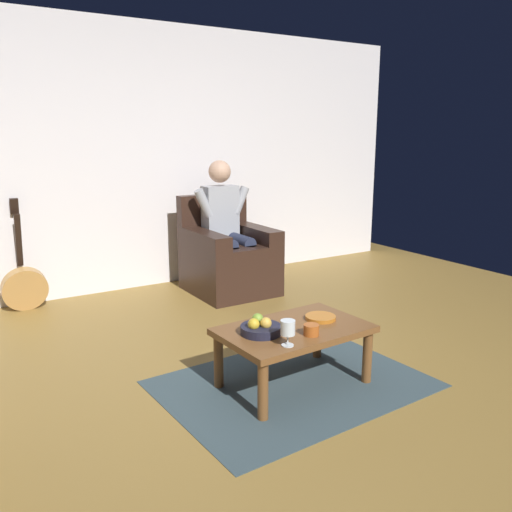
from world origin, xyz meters
TOP-DOWN VIEW (x-y plane):
  - ground_plane at (0.00, 0.00)m, footprint 7.19×7.19m
  - wall_back at (0.00, -2.82)m, footprint 6.39×0.06m
  - rug at (-0.02, -0.16)m, footprint 1.66×1.25m
  - armchair at (-0.67, -2.17)m, footprint 0.74×0.83m
  - person_seated at (-0.67, -2.20)m, footprint 0.60×0.59m
  - coffee_table at (-0.02, -0.16)m, footprint 0.93×0.62m
  - guitar at (1.16, -2.62)m, footprint 0.39×0.25m
  - wine_glass_near at (0.19, 0.06)m, footprint 0.08×0.08m
  - fruit_bowl at (0.22, -0.18)m, footprint 0.25×0.25m
  - decorative_dish at (-0.25, -0.19)m, footprint 0.20×0.20m
  - candle_jar at (-0.03, -0.00)m, footprint 0.09×0.09m

SIDE VIEW (x-z plane):
  - ground_plane at x=0.00m, z-range 0.00..0.00m
  - rug at x=-0.02m, z-range 0.00..0.01m
  - guitar at x=1.16m, z-range -0.27..0.72m
  - coffee_table at x=-0.02m, z-range 0.13..0.52m
  - armchair at x=-0.67m, z-range -0.14..0.80m
  - decorative_dish at x=-0.25m, z-range 0.38..0.41m
  - candle_jar at x=-0.03m, z-range 0.38..0.45m
  - fruit_bowl at x=0.22m, z-range 0.36..0.47m
  - wine_glass_near at x=0.19m, z-range 0.40..0.55m
  - person_seated at x=-0.67m, z-range 0.05..1.34m
  - wall_back at x=0.00m, z-range 0.00..2.59m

